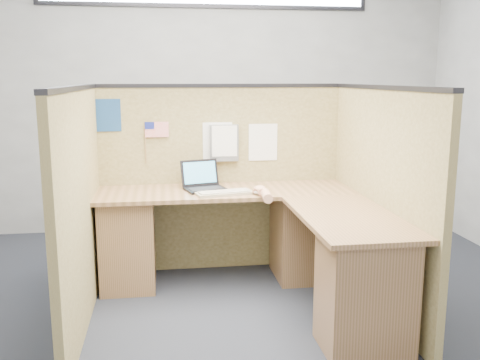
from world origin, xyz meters
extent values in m
plane|color=#1E232B|center=(0.00, 0.00, 0.00)|extent=(5.00, 5.00, 0.00)
plane|color=gray|center=(0.00, 2.25, 1.40)|extent=(5.00, 0.00, 5.00)
plane|color=gray|center=(0.00, -2.25, 1.40)|extent=(5.00, 0.00, 5.00)
cube|color=olive|center=(0.00, 1.00, 0.75)|extent=(2.05, 0.05, 1.50)
cube|color=#232328|center=(0.00, 1.00, 1.51)|extent=(2.05, 0.06, 0.03)
cube|color=olive|center=(-1.00, 0.10, 0.75)|extent=(0.05, 1.80, 1.50)
cube|color=#232328|center=(-1.00, 0.10, 1.51)|extent=(0.06, 1.80, 0.03)
cube|color=olive|center=(1.00, 0.10, 0.75)|extent=(0.05, 1.80, 1.50)
cube|color=#232328|center=(1.00, 0.10, 1.51)|extent=(0.06, 1.80, 0.03)
cube|color=brown|center=(0.00, 0.68, 0.71)|extent=(1.95, 0.60, 0.03)
cube|color=brown|center=(0.68, -0.20, 0.71)|extent=(0.60, 1.15, 0.03)
cube|color=brown|center=(-0.75, 0.68, 0.35)|extent=(0.40, 0.50, 0.70)
cube|color=brown|center=(0.60, 0.68, 0.35)|extent=(0.40, 0.50, 0.70)
cube|color=brown|center=(0.68, -0.52, 0.35)|extent=(0.50, 0.40, 0.70)
cube|color=black|center=(-0.15, 0.68, 0.74)|extent=(0.35, 0.29, 0.02)
cube|color=black|center=(-0.15, 0.82, 0.85)|extent=(0.30, 0.14, 0.20)
cube|color=teal|center=(-0.15, 0.81, 0.85)|extent=(0.26, 0.11, 0.16)
cube|color=gray|center=(-0.03, 0.51, 0.74)|extent=(0.44, 0.23, 0.02)
cube|color=silver|center=(-0.03, 0.51, 0.75)|extent=(0.40, 0.19, 0.01)
ellipsoid|color=silver|center=(0.23, 0.48, 0.75)|extent=(0.11, 0.08, 0.04)
ellipsoid|color=tan|center=(0.23, 0.47, 0.78)|extent=(0.08, 0.10, 0.05)
cylinder|color=tan|center=(0.24, 0.42, 0.76)|extent=(0.06, 0.05, 0.06)
cylinder|color=tan|center=(0.25, 0.29, 0.76)|extent=(0.09, 0.25, 0.08)
cube|color=navy|center=(-0.88, 0.97, 1.29)|extent=(0.19, 0.01, 0.25)
cylinder|color=olive|center=(-0.60, 0.96, 1.07)|extent=(0.01, 0.01, 0.33)
cube|color=red|center=(-0.51, 0.96, 1.17)|extent=(0.19, 0.00, 0.12)
cube|color=navy|center=(-0.57, 0.95, 1.21)|extent=(0.07, 0.00, 0.06)
cube|color=slate|center=(0.02, 0.94, 1.06)|extent=(0.23, 0.05, 0.29)
cube|color=white|center=(0.02, 0.92, 1.08)|extent=(0.20, 0.01, 0.25)
cube|color=white|center=(-0.03, 0.97, 1.07)|extent=(0.24, 0.01, 0.30)
cube|color=white|center=(0.35, 0.97, 1.06)|extent=(0.24, 0.01, 0.30)
camera|label=1|loc=(-0.47, -3.31, 1.58)|focal=40.00mm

